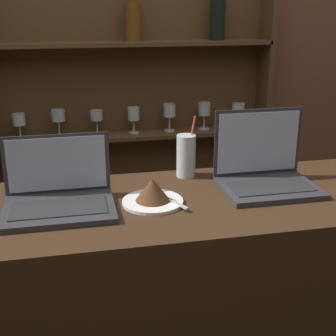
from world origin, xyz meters
TOP-DOWN VIEW (x-y plane):
  - back_wall at (0.00, 1.44)m, footprint 7.00×0.06m
  - back_shelf at (0.06, 1.36)m, footprint 1.46×0.18m
  - laptop_near at (-0.32, 0.30)m, footprint 0.33×0.24m
  - laptop_far at (0.36, 0.33)m, footprint 0.31×0.24m
  - cake_plate at (-0.04, 0.27)m, footprint 0.19×0.19m
  - water_glass at (0.12, 0.49)m, footprint 0.07×0.07m

SIDE VIEW (x-z plane):
  - back_shelf at x=0.06m, z-range 0.04..1.91m
  - cake_plate at x=-0.04m, z-range 1.08..1.17m
  - laptop_near at x=-0.32m, z-range 1.03..1.24m
  - laptop_far at x=0.36m, z-range 1.02..1.27m
  - water_glass at x=0.12m, z-range 1.06..1.28m
  - back_wall at x=0.00m, z-range 0.00..2.70m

